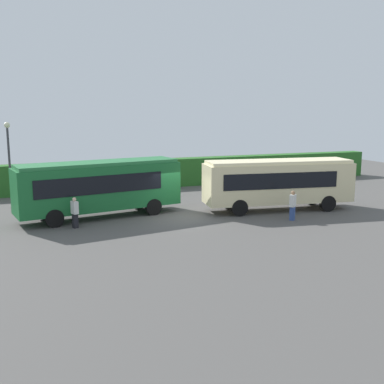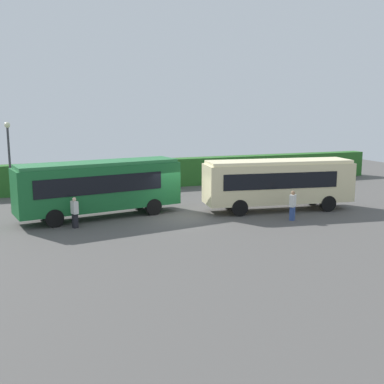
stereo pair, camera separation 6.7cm
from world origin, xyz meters
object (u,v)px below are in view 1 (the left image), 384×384
bus_green (100,186)px  person_left (75,212)px  bus_cream (278,181)px  lamppost (9,155)px  person_center (293,205)px

bus_green → person_left: bearing=-139.5°
bus_cream → lamppost: bearing=165.0°
bus_green → bus_cream: 10.98m
person_left → person_center: bearing=149.2°
bus_cream → person_left: bearing=-171.8°
person_center → lamppost: bearing=-159.4°
person_left → person_center: 12.15m
bus_cream → lamppost: 17.07m
bus_cream → person_center: 2.92m
bus_green → bus_cream: size_ratio=1.02×
bus_green → person_center: bus_green is taller
person_center → bus_cream: bearing=128.8°
lamppost → bus_cream: bearing=-23.2°
person_center → lamppost: (-14.96, 9.37, 2.53)m
person_center → lamppost: size_ratio=0.31×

